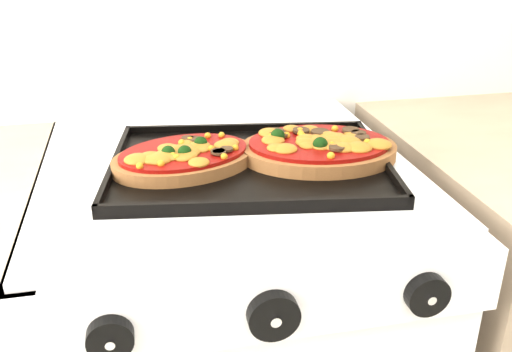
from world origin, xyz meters
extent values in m
cube|color=white|center=(-0.04, 1.39, 0.85)|extent=(0.60, 0.02, 0.09)
cylinder|color=black|center=(-0.23, 1.37, 0.85)|extent=(0.05, 0.02, 0.05)
cylinder|color=black|center=(-0.04, 1.37, 0.85)|extent=(0.06, 0.02, 0.06)
cylinder|color=black|center=(0.15, 1.37, 0.85)|extent=(0.05, 0.02, 0.05)
cube|color=black|center=(-0.01, 1.66, 0.92)|extent=(0.47, 0.38, 0.02)
camera|label=1|loc=(-0.17, 0.85, 1.27)|focal=40.00mm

